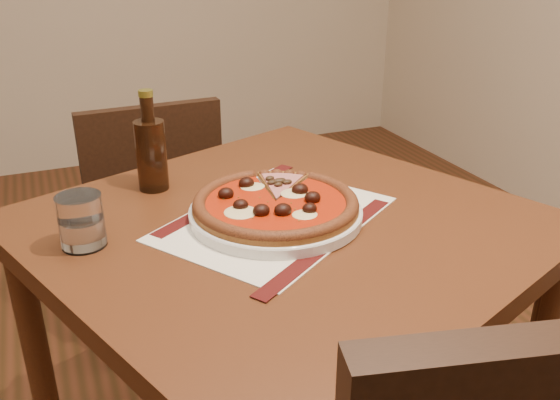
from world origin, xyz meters
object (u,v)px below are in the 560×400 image
Objects in this scene: water_glass at (81,221)px; bottle at (151,151)px; chair_far at (152,212)px; pizza at (276,203)px; table at (284,269)px; plate at (276,213)px.

water_glass is 0.44× the size of bottle.
chair_far is at bearing 82.04° from bottle.
pizza is 1.48× the size of bottle.
chair_far is (-0.11, 0.75, -0.19)m from table.
pizza is (-0.00, -0.00, 0.02)m from plate.
table is 5.22× the size of bottle.
plate is (-0.01, 0.01, 0.11)m from table.
water_glass reaches higher than pizza.
water_glass is at bearing 174.98° from plate.
plate is at bearing 144.12° from table.
pizza is (-0.01, 0.01, 0.13)m from table.
table is 11.80× the size of water_glass.
bottle is (-0.18, 0.23, 0.18)m from table.
table is 1.28× the size of chair_far.
bottle is at bearing 128.45° from table.
pizza is at bearing -5.08° from water_glass.
chair_far is 0.80m from plate.
water_glass is at bearing 70.42° from chair_far.
table is at bearing -51.55° from bottle.
bottle reaches higher than chair_far.
chair_far is 2.64× the size of plate.
bottle is at bearing 51.59° from water_glass.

